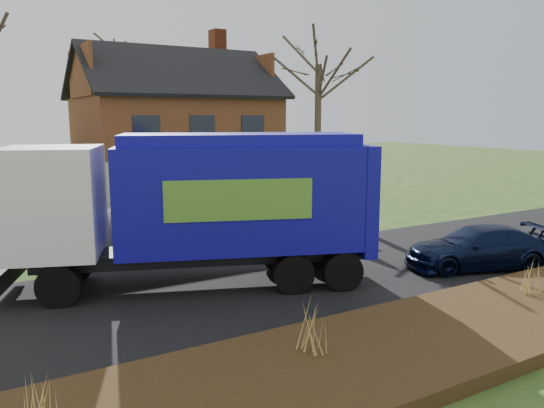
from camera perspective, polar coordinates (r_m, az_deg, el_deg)
ground at (r=15.27m, az=0.94°, el=-8.15°), size 120.00×120.00×0.00m
road at (r=15.27m, az=0.94°, el=-8.12°), size 80.00×7.00×0.02m
mulch_verge at (r=11.31m, az=15.42°, el=-14.16°), size 80.00×3.50×0.30m
main_house at (r=27.87m, az=-11.44°, el=8.04°), size 12.95×8.95×9.26m
garbage_truck at (r=14.35m, az=-7.58°, el=0.46°), size 9.99×5.79×4.15m
silver_sedan at (r=18.38m, az=-15.68°, el=-2.83°), size 5.28×3.22×1.64m
navy_wagon at (r=17.42m, az=21.26°, el=-4.39°), size 4.81×3.24×1.29m
tree_front_east at (r=25.92m, az=5.08°, el=17.22°), size 3.61×3.61×10.02m
tree_back at (r=37.57m, az=-15.62°, el=16.79°), size 3.66×3.66×11.57m
grass_clump_west at (r=8.48m, az=-23.57°, el=-18.89°), size 0.30×0.25×0.79m
grass_clump_mid at (r=9.98m, az=4.41°, el=-13.13°), size 0.35×0.29×0.98m
grass_clump_east at (r=14.54m, az=26.13°, el=-7.10°), size 0.33×0.27×0.83m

